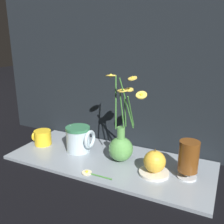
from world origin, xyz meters
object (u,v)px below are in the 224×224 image
at_px(ceramic_pitcher, 79,138).
at_px(orange_fruit, 155,161).
at_px(vase_with_flowers, 121,145).
at_px(yellow_mug, 42,138).
at_px(tea_glass, 188,158).

xyz_separation_m(ceramic_pitcher, orange_fruit, (0.34, -0.04, -0.01)).
distance_m(vase_with_flowers, ceramic_pitcher, 0.20).
height_order(yellow_mug, tea_glass, tea_glass).
bearing_deg(orange_fruit, yellow_mug, 177.27).
xyz_separation_m(vase_with_flowers, ceramic_pitcher, (-0.20, 0.00, -0.00)).
distance_m(yellow_mug, orange_fruit, 0.53).
bearing_deg(tea_glass, orange_fruit, -165.44).
height_order(yellow_mug, orange_fruit, orange_fruit).
bearing_deg(ceramic_pitcher, tea_glass, -1.91).
relative_size(tea_glass, orange_fruit, 1.56).
height_order(vase_with_flowers, ceramic_pitcher, vase_with_flowers).
relative_size(ceramic_pitcher, orange_fruit, 1.46).
distance_m(ceramic_pitcher, tea_glass, 0.45).
bearing_deg(tea_glass, vase_with_flowers, 176.96).
relative_size(yellow_mug, tea_glass, 0.63).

